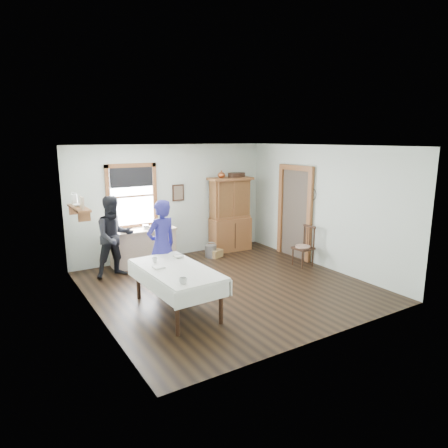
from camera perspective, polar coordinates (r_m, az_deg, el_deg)
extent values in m
cube|color=black|center=(7.91, 0.47, -8.81)|extent=(5.00, 5.00, 0.01)
cube|color=silver|center=(7.39, 0.50, 11.05)|extent=(5.00, 5.00, 0.01)
cube|color=silver|center=(9.71, -7.43, 3.24)|extent=(5.00, 0.01, 2.70)
cube|color=silver|center=(5.64, 14.19, -3.50)|extent=(5.00, 0.01, 2.70)
cube|color=silver|center=(6.58, -18.25, -1.52)|extent=(0.01, 5.00, 2.70)
cube|color=silver|center=(9.10, 13.93, 2.39)|extent=(0.01, 5.00, 2.70)
cube|color=white|center=(9.31, -13.04, 3.89)|extent=(1.00, 0.02, 1.30)
cube|color=brown|center=(9.21, -13.20, 8.15)|extent=(1.18, 0.06, 0.09)
cube|color=brown|center=(9.40, -12.79, -0.32)|extent=(1.18, 0.06, 0.09)
cube|color=brown|center=(9.13, -16.23, 3.56)|extent=(0.09, 0.06, 1.48)
cube|color=brown|center=(9.47, -9.87, 4.16)|extent=(0.09, 0.06, 1.48)
cube|color=black|center=(9.21, -13.08, 6.51)|extent=(0.98, 0.03, 0.44)
cube|color=#4D4237|center=(9.73, 10.15, 1.38)|extent=(0.03, 0.90, 2.10)
cube|color=brown|center=(9.35, 12.09, 0.86)|extent=(0.08, 0.12, 2.10)
cube|color=brown|center=(10.09, 8.10, 1.83)|extent=(0.08, 0.12, 2.10)
cube|color=brown|center=(9.57, 10.27, 7.91)|extent=(0.08, 1.14, 0.12)
cube|color=brown|center=(8.01, -20.02, 2.17)|extent=(0.24, 1.00, 0.04)
cube|color=brown|center=(7.64, -19.34, 1.01)|extent=(0.22, 0.03, 0.18)
cube|color=brown|center=(8.41, -20.55, 1.89)|extent=(0.22, 0.03, 0.18)
cube|color=tan|center=(7.70, -19.62, 2.81)|extent=(0.03, 0.22, 0.24)
cylinder|color=silver|center=(8.33, -20.59, 3.39)|extent=(0.12, 0.12, 0.22)
cube|color=#371D13|center=(9.71, -6.55, 4.46)|extent=(0.30, 0.04, 0.40)
torus|color=black|center=(9.22, 12.50, 4.91)|extent=(0.01, 0.27, 0.27)
cube|color=tan|center=(9.27, -11.46, -3.22)|extent=(1.48, 0.61, 0.84)
cube|color=brown|center=(10.18, 0.90, 1.40)|extent=(1.14, 0.61, 1.88)
cube|color=white|center=(6.78, -6.79, -9.25)|extent=(1.06, 1.90, 0.74)
cube|color=#371D13|center=(9.15, 11.25, -3.12)|extent=(0.46, 0.46, 0.93)
cube|color=#9DA1A5|center=(9.73, -1.92, -3.88)|extent=(0.37, 0.37, 0.30)
cube|color=#A08448|center=(9.74, -1.14, -4.23)|extent=(0.36, 0.30, 0.18)
imported|color=navy|center=(7.59, -8.87, -3.52)|extent=(0.66, 0.51, 1.61)
imported|color=black|center=(8.55, -15.37, -2.17)|extent=(0.81, 0.65, 1.57)
imported|color=silver|center=(5.94, -5.88, -8.06)|extent=(0.15, 0.15, 0.09)
imported|color=silver|center=(6.99, -9.86, -5.08)|extent=(0.10, 0.10, 0.09)
imported|color=silver|center=(7.20, -6.52, -4.61)|extent=(0.21, 0.21, 0.05)
imported|color=brown|center=(9.25, -10.42, -0.47)|extent=(0.27, 0.29, 0.02)
imported|color=silver|center=(8.92, -14.03, -0.96)|extent=(0.23, 0.23, 0.07)
imported|color=silver|center=(8.05, -20.12, 2.55)|extent=(0.22, 0.22, 0.05)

